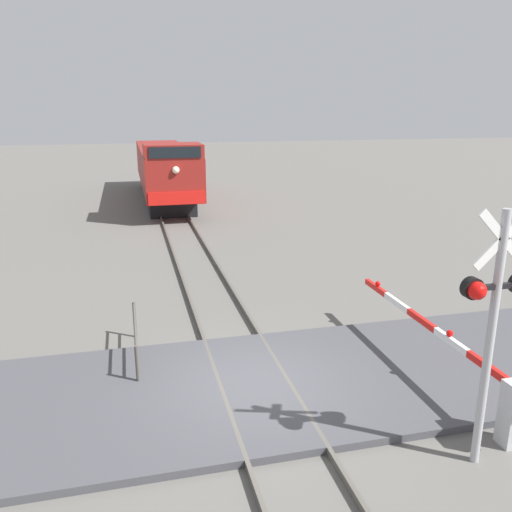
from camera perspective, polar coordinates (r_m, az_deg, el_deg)
ground_plane at (r=11.39m, az=-0.10°, el=-14.31°), size 160.00×160.00×0.00m
rail_track_left at (r=11.23m, az=-3.78°, el=-14.39°), size 0.08×80.00×0.15m
rail_track_right at (r=11.52m, az=3.46°, el=-13.54°), size 0.08×80.00×0.15m
road_surface at (r=11.35m, az=-0.10°, el=-13.99°), size 36.00×4.77×0.15m
locomotive at (r=33.63m, az=-9.88°, el=9.29°), size 2.95×15.69×3.95m
crossing_signal at (r=8.90m, az=24.52°, el=-5.42°), size 1.18×0.33×4.33m
crossing_gate at (r=10.97m, az=23.33°, el=-12.04°), size 0.36×6.41×1.32m
guard_railing at (r=12.64m, az=-12.96°, el=-8.37°), size 0.08×2.69×0.95m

